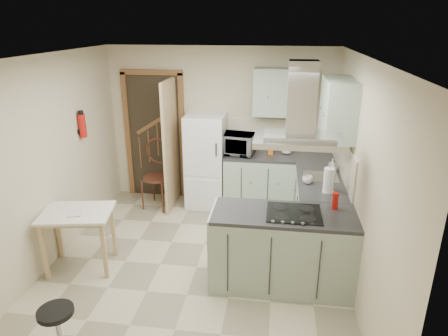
# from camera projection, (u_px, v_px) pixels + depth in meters

# --- Properties ---
(floor) EXTENTS (4.20, 4.20, 0.00)m
(floor) POSITION_uv_depth(u_px,v_px,m) (197.00, 267.00, 4.91)
(floor) COLOR #BFB494
(floor) RESTS_ON ground
(ceiling) EXTENTS (4.20, 4.20, 0.00)m
(ceiling) POSITION_uv_depth(u_px,v_px,m) (191.00, 57.00, 4.04)
(ceiling) COLOR silver
(ceiling) RESTS_ON back_wall
(back_wall) EXTENTS (3.60, 0.00, 3.60)m
(back_wall) POSITION_uv_depth(u_px,v_px,m) (221.00, 126.00, 6.43)
(back_wall) COLOR beige
(back_wall) RESTS_ON floor
(left_wall) EXTENTS (0.00, 4.20, 4.20)m
(left_wall) POSITION_uv_depth(u_px,v_px,m) (45.00, 165.00, 4.71)
(left_wall) COLOR beige
(left_wall) RESTS_ON floor
(right_wall) EXTENTS (0.00, 4.20, 4.20)m
(right_wall) POSITION_uv_depth(u_px,v_px,m) (360.00, 180.00, 4.25)
(right_wall) COLOR beige
(right_wall) RESTS_ON floor
(doorway) EXTENTS (1.10, 0.12, 2.10)m
(doorway) POSITION_uv_depth(u_px,v_px,m) (155.00, 136.00, 6.61)
(doorway) COLOR brown
(doorway) RESTS_ON floor
(fridge) EXTENTS (0.60, 0.60, 1.50)m
(fridge) POSITION_uv_depth(u_px,v_px,m) (206.00, 161.00, 6.35)
(fridge) COLOR white
(fridge) RESTS_ON floor
(counter_back) EXTENTS (1.08, 0.60, 0.90)m
(counter_back) POSITION_uv_depth(u_px,v_px,m) (259.00, 181.00, 6.34)
(counter_back) COLOR #9EB2A0
(counter_back) RESTS_ON floor
(counter_right) EXTENTS (0.60, 1.95, 0.90)m
(counter_right) POSITION_uv_depth(u_px,v_px,m) (317.00, 202.00, 5.61)
(counter_right) COLOR #9EB2A0
(counter_right) RESTS_ON floor
(splashback) EXTENTS (1.68, 0.02, 0.50)m
(splashback) POSITION_uv_depth(u_px,v_px,m) (281.00, 135.00, 6.33)
(splashback) COLOR beige
(splashback) RESTS_ON counter_back
(wall_cabinet_back) EXTENTS (0.85, 0.35, 0.70)m
(wall_cabinet_back) POSITION_uv_depth(u_px,v_px,m) (282.00, 92.00, 5.94)
(wall_cabinet_back) COLOR #9EB2A0
(wall_cabinet_back) RESTS_ON back_wall
(wall_cabinet_right) EXTENTS (0.35, 0.90, 0.70)m
(wall_cabinet_right) POSITION_uv_depth(u_px,v_px,m) (338.00, 108.00, 4.85)
(wall_cabinet_right) COLOR #9EB2A0
(wall_cabinet_right) RESTS_ON right_wall
(peninsula) EXTENTS (1.55, 0.65, 0.90)m
(peninsula) POSITION_uv_depth(u_px,v_px,m) (282.00, 249.00, 4.45)
(peninsula) COLOR #9EB2A0
(peninsula) RESTS_ON floor
(hob) EXTENTS (0.58, 0.50, 0.01)m
(hob) POSITION_uv_depth(u_px,v_px,m) (294.00, 213.00, 4.28)
(hob) COLOR black
(hob) RESTS_ON peninsula
(extractor_hood) EXTENTS (0.90, 0.55, 0.10)m
(extractor_hood) POSITION_uv_depth(u_px,v_px,m) (299.00, 140.00, 4.00)
(extractor_hood) COLOR silver
(extractor_hood) RESTS_ON ceiling
(sink) EXTENTS (0.45, 0.40, 0.01)m
(sink) POSITION_uv_depth(u_px,v_px,m) (320.00, 177.00, 5.29)
(sink) COLOR silver
(sink) RESTS_ON counter_right
(fire_extinguisher) EXTENTS (0.10, 0.10, 0.32)m
(fire_extinguisher) POSITION_uv_depth(u_px,v_px,m) (82.00, 126.00, 5.45)
(fire_extinguisher) COLOR #B2140F
(fire_extinguisher) RESTS_ON left_wall
(drop_leaf_table) EXTENTS (0.89, 0.73, 0.75)m
(drop_leaf_table) POSITION_uv_depth(u_px,v_px,m) (80.00, 240.00, 4.79)
(drop_leaf_table) COLOR #D5BA83
(drop_leaf_table) RESTS_ON floor
(bentwood_chair) EXTENTS (0.53, 0.53, 1.01)m
(bentwood_chair) POSITION_uv_depth(u_px,v_px,m) (157.00, 178.00, 6.34)
(bentwood_chair) COLOR #431F16
(bentwood_chair) RESTS_ON floor
(stool) EXTENTS (0.37, 0.37, 0.43)m
(stool) POSITION_uv_depth(u_px,v_px,m) (58.00, 329.00, 3.62)
(stool) COLOR black
(stool) RESTS_ON floor
(microwave) EXTENTS (0.64, 0.49, 0.32)m
(microwave) POSITION_uv_depth(u_px,v_px,m) (236.00, 144.00, 6.18)
(microwave) COLOR black
(microwave) RESTS_ON counter_back
(kettle) EXTENTS (0.17, 0.17, 0.22)m
(kettle) POSITION_uv_depth(u_px,v_px,m) (287.00, 147.00, 6.20)
(kettle) COLOR white
(kettle) RESTS_ON counter_back
(cereal_box) EXTENTS (0.09, 0.20, 0.29)m
(cereal_box) POSITION_uv_depth(u_px,v_px,m) (270.00, 144.00, 6.20)
(cereal_box) COLOR #CF6718
(cereal_box) RESTS_ON counter_back
(soap_bottle) EXTENTS (0.09, 0.09, 0.19)m
(soap_bottle) POSITION_uv_depth(u_px,v_px,m) (332.00, 166.00, 5.42)
(soap_bottle) COLOR silver
(soap_bottle) RESTS_ON counter_right
(paper_towel) EXTENTS (0.15, 0.15, 0.32)m
(paper_towel) POSITION_uv_depth(u_px,v_px,m) (329.00, 180.00, 4.77)
(paper_towel) COLOR silver
(paper_towel) RESTS_ON counter_right
(cup) EXTENTS (0.17, 0.17, 0.10)m
(cup) POSITION_uv_depth(u_px,v_px,m) (308.00, 180.00, 5.06)
(cup) COLOR silver
(cup) RESTS_ON counter_right
(red_bottle) EXTENTS (0.09, 0.09, 0.19)m
(red_bottle) POSITION_uv_depth(u_px,v_px,m) (335.00, 201.00, 4.36)
(red_bottle) COLOR red
(red_bottle) RESTS_ON peninsula
(book) EXTENTS (0.21, 0.24, 0.09)m
(book) POSITION_uv_depth(u_px,v_px,m) (68.00, 210.00, 4.59)
(book) COLOR #923047
(book) RESTS_ON drop_leaf_table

